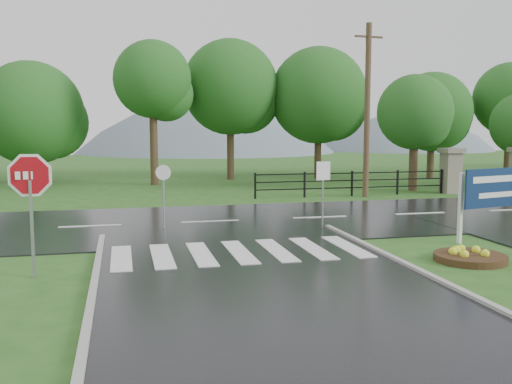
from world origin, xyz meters
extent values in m
plane|color=#295A1E|center=(0.00, 0.00, 0.00)|extent=(120.00, 120.00, 0.00)
cube|color=black|center=(0.00, 10.00, 0.00)|extent=(90.00, 8.00, 0.04)
cube|color=silver|center=(-3.00, 5.00, 0.06)|extent=(0.50, 2.80, 0.02)
cube|color=silver|center=(-2.00, 5.00, 0.06)|extent=(0.50, 2.80, 0.02)
cube|color=silver|center=(-1.00, 5.00, 0.06)|extent=(0.50, 2.80, 0.02)
cube|color=silver|center=(0.00, 5.00, 0.06)|extent=(0.50, 2.80, 0.02)
cube|color=silver|center=(1.00, 5.00, 0.06)|extent=(0.50, 2.80, 0.02)
cube|color=silver|center=(2.00, 5.00, 0.06)|extent=(0.50, 2.80, 0.02)
cube|color=silver|center=(3.00, 5.00, 0.06)|extent=(0.50, 2.80, 0.02)
cube|color=gray|center=(13.00, 16.00, 1.00)|extent=(0.80, 0.80, 2.00)
cube|color=#6B6659|center=(13.00, 16.00, 2.12)|extent=(1.00, 1.00, 0.24)
cube|color=black|center=(7.75, 16.00, 0.40)|extent=(9.50, 0.05, 0.05)
cube|color=black|center=(7.75, 16.00, 0.75)|extent=(9.50, 0.05, 0.05)
cube|color=black|center=(7.75, 16.00, 1.10)|extent=(9.50, 0.05, 0.05)
cube|color=black|center=(3.00, 16.00, 0.60)|extent=(0.08, 0.08, 1.20)
cube|color=black|center=(12.50, 16.00, 0.60)|extent=(0.08, 0.08, 1.20)
sphere|color=slate|center=(8.00, 65.00, -17.28)|extent=(48.00, 48.00, 48.00)
sphere|color=slate|center=(36.00, 65.00, -12.96)|extent=(36.00, 36.00, 36.00)
cube|color=#939399|center=(-4.87, 3.77, 1.08)|extent=(0.06, 0.06, 2.15)
cylinder|color=white|center=(-4.87, 3.78, 2.26)|extent=(1.29, 0.14, 1.29)
cylinder|color=#A30B15|center=(-4.87, 3.77, 2.26)|extent=(1.12, 0.14, 1.12)
cube|color=silver|center=(6.37, 4.91, 1.01)|extent=(0.12, 0.12, 2.02)
cube|color=#0B214B|center=(7.48, 4.91, 1.57)|extent=(2.37, 0.66, 1.11)
cube|color=white|center=(7.48, 4.87, 1.82)|extent=(1.87, 0.49, 0.18)
cube|color=white|center=(7.48, 4.87, 1.37)|extent=(1.38, 0.36, 0.15)
cylinder|color=#332111|center=(5.39, 2.91, 0.09)|extent=(1.75, 1.75, 0.18)
cube|color=#939399|center=(3.35, 7.93, 1.03)|extent=(0.04, 0.04, 2.06)
cube|color=white|center=(3.35, 7.91, 1.90)|extent=(0.49, 0.09, 0.60)
cylinder|color=#939399|center=(-1.64, 9.08, 0.97)|extent=(0.06, 0.06, 1.94)
cylinder|color=white|center=(-1.64, 9.06, 1.85)|extent=(0.48, 0.10, 0.49)
cylinder|color=#473523|center=(8.23, 15.50, 4.00)|extent=(0.27, 0.27, 8.01)
cube|color=brown|center=(8.23, 15.50, 7.39)|extent=(1.43, 0.24, 0.09)
cylinder|color=#3D2B1C|center=(11.76, 17.50, 1.68)|extent=(0.45, 0.45, 3.37)
sphere|color=#1B551A|center=(11.76, 17.50, 4.04)|extent=(3.85, 3.85, 3.85)
camera|label=1|loc=(-2.92, -9.28, 3.31)|focal=40.00mm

